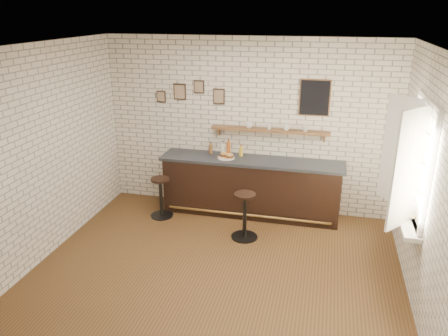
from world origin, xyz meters
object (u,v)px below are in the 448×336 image
at_px(ciabatta_sandwich, 227,155).
at_px(shelf_cup_c, 286,128).
at_px(shelf_cup_b, 269,127).
at_px(bar_counter, 251,187).
at_px(bitters_bottle_brown, 211,149).
at_px(bar_stool_right, 245,214).
at_px(book_lower, 404,212).
at_px(sandwich_plate, 226,158).
at_px(condiment_bottle_yellow, 241,151).
at_px(shelf_cup_a, 249,125).
at_px(shelf_cup_d, 305,129).
at_px(bitters_bottle_white, 222,149).
at_px(book_upper, 404,212).
at_px(bar_stool_left, 161,196).
at_px(bitters_bottle_amber, 229,148).

height_order(ciabatta_sandwich, shelf_cup_c, shelf_cup_c).
bearing_deg(shelf_cup_b, shelf_cup_c, -46.58).
height_order(bar_counter, ciabatta_sandwich, ciabatta_sandwich).
distance_m(bitters_bottle_brown, bar_stool_right, 1.47).
height_order(ciabatta_sandwich, book_lower, ciabatta_sandwich).
relative_size(sandwich_plate, condiment_bottle_yellow, 1.40).
bearing_deg(bar_stool_right, ciabatta_sandwich, 120.20).
bearing_deg(shelf_cup_a, shelf_cup_d, -8.92).
relative_size(sandwich_plate, bitters_bottle_white, 1.16).
relative_size(bitters_bottle_brown, book_lower, 0.93).
distance_m(condiment_bottle_yellow, shelf_cup_c, 0.88).
bearing_deg(bitters_bottle_brown, shelf_cup_c, 2.90).
height_order(sandwich_plate, bar_stool_right, sandwich_plate).
distance_m(shelf_cup_d, book_lower, 2.21).
bearing_deg(shelf_cup_a, condiment_bottle_yellow, -160.76).
bearing_deg(book_lower, condiment_bottle_yellow, 122.59).
bearing_deg(shelf_cup_c, book_upper, -145.86).
relative_size(bitters_bottle_white, book_upper, 1.09).
bearing_deg(bar_stool_left, shelf_cup_c, 18.27).
distance_m(bitters_bottle_brown, shelf_cup_c, 1.37).
distance_m(bitters_bottle_amber, bar_stool_right, 1.33).
xyz_separation_m(sandwich_plate, shelf_cup_d, (1.28, 0.24, 0.53)).
relative_size(bitters_bottle_brown, condiment_bottle_yellow, 1.08).
distance_m(bitters_bottle_white, shelf_cup_c, 1.17).
bearing_deg(book_upper, shelf_cup_d, 157.70).
bearing_deg(condiment_bottle_yellow, ciabatta_sandwich, -140.02).
bearing_deg(bitters_bottle_amber, bar_stool_right, -63.86).
height_order(sandwich_plate, shelf_cup_b, shelf_cup_b).
bearing_deg(bar_stool_right, shelf_cup_c, 65.85).
xyz_separation_m(ciabatta_sandwich, book_lower, (2.66, -1.36, -0.12)).
height_order(shelf_cup_d, book_upper, shelf_cup_d).
bearing_deg(bitters_bottle_amber, condiment_bottle_yellow, -0.00).
height_order(bar_counter, shelf_cup_a, shelf_cup_a).
bearing_deg(shelf_cup_d, bar_stool_left, -179.92).
height_order(ciabatta_sandwich, bar_stool_left, ciabatta_sandwich).
bearing_deg(shelf_cup_a, ciabatta_sandwich, -152.90).
xyz_separation_m(condiment_bottle_yellow, shelf_cup_a, (0.12, 0.07, 0.46)).
bearing_deg(ciabatta_sandwich, book_upper, -27.52).
bearing_deg(bitters_bottle_amber, shelf_cup_b, 5.45).
xyz_separation_m(bar_counter, bar_stool_left, (-1.48, -0.47, -0.13)).
relative_size(bitters_bottle_amber, shelf_cup_d, 2.85).
distance_m(bar_stool_right, book_lower, 2.31).
distance_m(shelf_cup_d, book_upper, 2.22).
bearing_deg(bar_stool_left, bitters_bottle_brown, 39.49).
height_order(condiment_bottle_yellow, shelf_cup_a, shelf_cup_a).
distance_m(bar_stool_right, book_upper, 2.32).
bearing_deg(sandwich_plate, shelf_cup_a, 35.11).
distance_m(condiment_bottle_yellow, shelf_cup_b, 0.65).
bearing_deg(condiment_bottle_yellow, bitters_bottle_brown, -180.00).
bearing_deg(bar_counter, bar_stool_right, -85.98).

